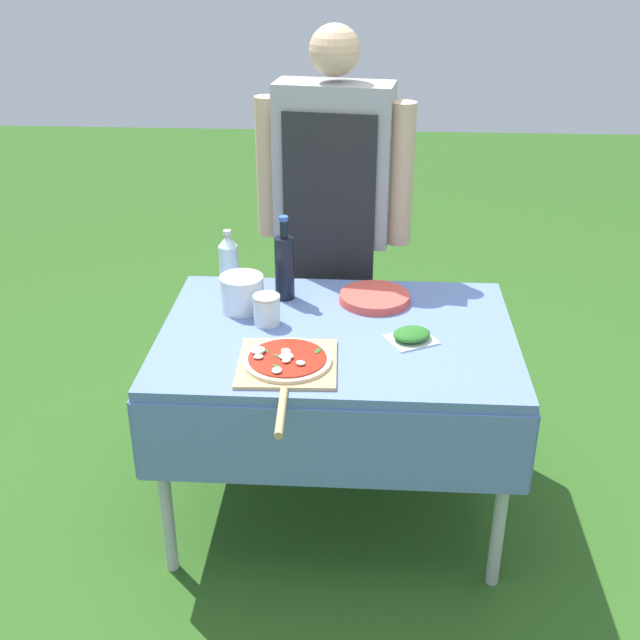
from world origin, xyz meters
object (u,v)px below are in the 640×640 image
at_px(person_cook, 333,204).
at_px(pizza_on_peel, 287,363).
at_px(mixing_tub, 242,293).
at_px(water_bottle, 229,262).
at_px(prep_table, 337,352).
at_px(sauce_jar, 267,311).
at_px(herb_container, 412,335).
at_px(plate_stack, 375,298).
at_px(oil_bottle, 284,266).

distance_m(person_cook, pizza_on_peel, 0.92).
bearing_deg(mixing_tub, water_bottle, 112.79).
bearing_deg(prep_table, pizza_on_peel, -119.83).
xyz_separation_m(water_bottle, sauce_jar, (0.18, -0.28, -0.06)).
bearing_deg(mixing_tub, herb_container, -18.86).
bearing_deg(person_cook, herb_container, 121.02).
bearing_deg(prep_table, plate_stack, 62.60).
distance_m(oil_bottle, plate_stack, 0.35).
bearing_deg(plate_stack, water_bottle, 171.39).
bearing_deg(herb_container, oil_bottle, 145.63).
relative_size(prep_table, mixing_tub, 7.84).
distance_m(pizza_on_peel, mixing_tub, 0.46).
xyz_separation_m(herb_container, sauce_jar, (-0.49, 0.10, 0.03)).
relative_size(herb_container, mixing_tub, 1.24).
relative_size(person_cook, oil_bottle, 5.24).
xyz_separation_m(person_cook, water_bottle, (-0.38, -0.30, -0.13)).
height_order(oil_bottle, herb_container, oil_bottle).
bearing_deg(oil_bottle, person_cook, 66.98).
bearing_deg(pizza_on_peel, plate_stack, 59.30).
relative_size(prep_table, herb_container, 6.33).
xyz_separation_m(prep_table, pizza_on_peel, (-0.15, -0.26, 0.10)).
bearing_deg(sauce_jar, pizza_on_peel, -71.94).
height_order(mixing_tub, sauce_jar, mixing_tub).
distance_m(person_cook, plate_stack, 0.48).
bearing_deg(person_cook, mixing_tub, 65.78).
bearing_deg(water_bottle, herb_container, -29.60).
relative_size(herb_container, sauce_jar, 1.82).
distance_m(prep_table, person_cook, 0.71).
bearing_deg(person_cook, prep_table, 101.81).
height_order(prep_table, person_cook, person_cook).
distance_m(water_bottle, plate_stack, 0.56).
bearing_deg(plate_stack, sauce_jar, -151.43).
xyz_separation_m(prep_table, person_cook, (-0.04, 0.63, 0.32)).
height_order(oil_bottle, plate_stack, oil_bottle).
bearing_deg(sauce_jar, plate_stack, 28.57).
xyz_separation_m(herb_container, mixing_tub, (-0.60, 0.20, 0.04)).
xyz_separation_m(mixing_tub, sauce_jar, (0.10, -0.11, -0.02)).
xyz_separation_m(person_cook, oil_bottle, (-0.16, -0.38, -0.11)).
distance_m(mixing_tub, plate_stack, 0.48).
xyz_separation_m(pizza_on_peel, water_bottle, (-0.27, 0.58, 0.09)).
height_order(prep_table, water_bottle, water_bottle).
distance_m(pizza_on_peel, plate_stack, 0.57).
distance_m(person_cook, mixing_tub, 0.60).
bearing_deg(plate_stack, pizza_on_peel, -118.66).
height_order(pizza_on_peel, mixing_tub, mixing_tub).
bearing_deg(prep_table, sauce_jar, 170.26).
bearing_deg(pizza_on_peel, herb_container, 25.08).
xyz_separation_m(prep_table, mixing_tub, (-0.35, 0.15, 0.15)).
bearing_deg(oil_bottle, mixing_tub, -143.25).
bearing_deg(water_bottle, prep_table, -37.88).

